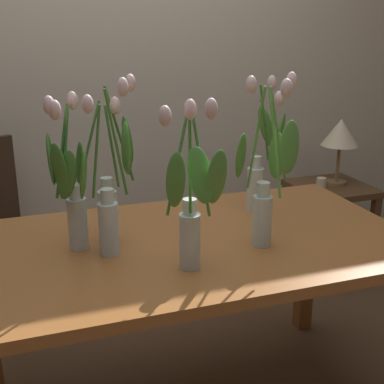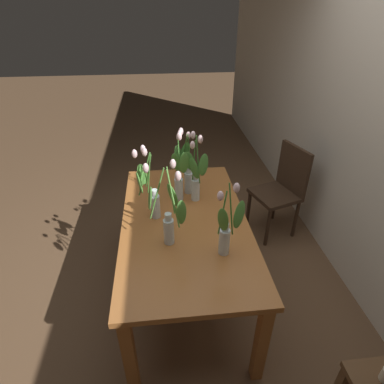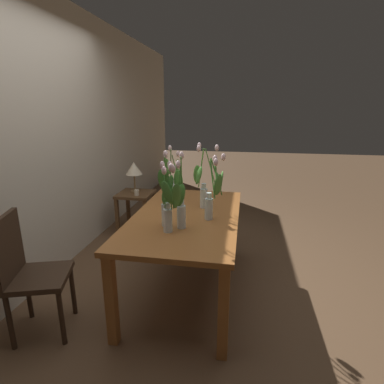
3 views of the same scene
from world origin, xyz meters
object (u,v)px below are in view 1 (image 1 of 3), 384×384
at_px(tulip_vase_5, 192,208).
at_px(dining_table, 190,263).
at_px(tulip_vase_3, 109,183).
at_px(tulip_vase_4, 266,185).
at_px(tulip_vase_0, 69,194).
at_px(tulip_vase_1, 108,201).
at_px(pillar_candle, 321,184).
at_px(side_table, 330,204).
at_px(table_lamp, 340,134).
at_px(tulip_vase_2, 261,167).

bearing_deg(tulip_vase_5, dining_table, 72.46).
xyz_separation_m(tulip_vase_3, tulip_vase_5, (0.19, -0.35, 0.00)).
distance_m(tulip_vase_3, tulip_vase_4, 0.54).
bearing_deg(tulip_vase_3, tulip_vase_4, -24.75).
xyz_separation_m(dining_table, tulip_vase_0, (-0.41, 0.04, 0.30)).
relative_size(tulip_vase_0, tulip_vase_3, 0.92).
bearing_deg(tulip_vase_1, tulip_vase_3, 76.53).
relative_size(tulip_vase_4, pillar_candle, 7.85).
distance_m(tulip_vase_4, side_table, 1.53).
height_order(tulip_vase_5, table_lamp, tulip_vase_5).
distance_m(tulip_vase_4, tulip_vase_5, 0.33).
height_order(dining_table, tulip_vase_4, tulip_vase_4).
relative_size(tulip_vase_3, table_lamp, 1.46).
xyz_separation_m(tulip_vase_0, tulip_vase_5, (0.33, -0.28, 0.01)).
bearing_deg(tulip_vase_1, tulip_vase_4, -11.31).
bearing_deg(tulip_vase_0, tulip_vase_3, 23.94).
xyz_separation_m(dining_table, pillar_candle, (1.11, 0.86, -0.06)).
bearing_deg(tulip_vase_5, tulip_vase_3, 118.44).
xyz_separation_m(dining_table, side_table, (1.22, 0.92, -0.22)).
distance_m(tulip_vase_4, pillar_candle, 1.37).
bearing_deg(tulip_vase_4, dining_table, 152.53).
distance_m(tulip_vase_3, pillar_candle, 1.60).
relative_size(dining_table, tulip_vase_1, 2.74).
distance_m(tulip_vase_0, tulip_vase_2, 0.81).
bearing_deg(tulip_vase_1, tulip_vase_0, 152.94).
xyz_separation_m(dining_table, tulip_vase_3, (-0.26, 0.11, 0.30)).
height_order(tulip_vase_5, pillar_candle, tulip_vase_5).
distance_m(tulip_vase_0, pillar_candle, 1.76).
height_order(tulip_vase_1, tulip_vase_4, tulip_vase_4).
bearing_deg(tulip_vase_2, side_table, 40.25).
distance_m(dining_table, table_lamp, 1.59).
distance_m(tulip_vase_2, tulip_vase_3, 0.65).
bearing_deg(tulip_vase_0, pillar_candle, 28.45).
bearing_deg(tulip_vase_3, tulip_vase_0, -156.06).
xyz_separation_m(tulip_vase_1, tulip_vase_3, (0.03, 0.12, 0.02)).
bearing_deg(tulip_vase_5, tulip_vase_0, 139.72).
distance_m(tulip_vase_0, table_lamp, 1.90).
bearing_deg(table_lamp, tulip_vase_4, -134.20).
bearing_deg(tulip_vase_4, table_lamp, 45.80).
relative_size(tulip_vase_1, tulip_vase_4, 0.99).
xyz_separation_m(tulip_vase_4, side_table, (0.99, 1.04, -0.53)).
bearing_deg(tulip_vase_5, tulip_vase_2, 44.74).
height_order(tulip_vase_0, tulip_vase_2, tulip_vase_2).
relative_size(tulip_vase_0, tulip_vase_1, 0.91).
xyz_separation_m(side_table, table_lamp, (0.05, 0.02, 0.42)).
height_order(tulip_vase_2, table_lamp, tulip_vase_2).
distance_m(dining_table, tulip_vase_2, 0.52).
bearing_deg(dining_table, tulip_vase_5, -107.54).
relative_size(tulip_vase_2, pillar_candle, 7.30).
relative_size(tulip_vase_2, tulip_vase_4, 0.93).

